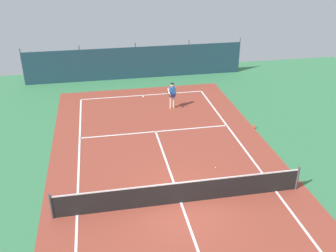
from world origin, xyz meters
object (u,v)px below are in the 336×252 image
tennis_net (181,192)px  tennis_player (172,94)px  tennis_ball_near_player (216,168)px  water_bottle (254,127)px

tennis_net → tennis_player: (1.53, 9.42, 0.45)m
tennis_player → tennis_ball_near_player: (0.61, -7.22, -0.93)m
tennis_ball_near_player → water_bottle: (3.34, 3.52, 0.09)m
tennis_net → water_bottle: bearing=46.3°
tennis_net → water_bottle: tennis_net is taller
tennis_ball_near_player → tennis_net: bearing=-134.2°
tennis_player → tennis_ball_near_player: 7.31m
tennis_net → tennis_ball_near_player: size_ratio=153.33×
tennis_net → tennis_player: tennis_player is taller
tennis_net → water_bottle: 7.93m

